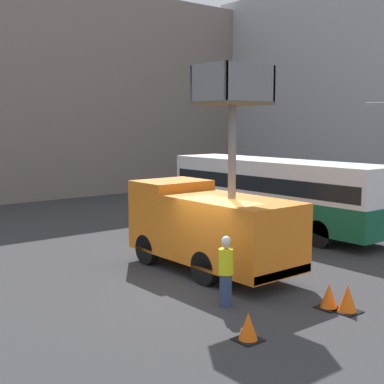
{
  "coord_description": "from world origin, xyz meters",
  "views": [
    {
      "loc": [
        -9.8,
        -11.63,
        4.73
      ],
      "look_at": [
        1.17,
        1.96,
        2.49
      ],
      "focal_mm": 50.0,
      "sensor_mm": 36.0,
      "label": 1
    }
  ],
  "objects": [
    {
      "name": "ground_plane",
      "position": [
        0.0,
        0.0,
        0.0
      ],
      "size": [
        120.0,
        120.0,
        0.0
      ],
      "primitive_type": "plane",
      "color": "#333335"
    },
    {
      "name": "road_worker_directing",
      "position": [
        6.04,
        2.69,
        0.89
      ],
      "size": [
        0.38,
        0.38,
        1.78
      ],
      "rotation": [
        0.0,
        0.0,
        2.48
      ],
      "color": "navy",
      "rests_on": "ground_plane"
    },
    {
      "name": "traffic_cone_mid_road",
      "position": [
        1.43,
        -3.97,
        0.33
      ],
      "size": [
        0.61,
        0.61,
        0.7
      ],
      "color": "black",
      "rests_on": "ground_plane"
    },
    {
      "name": "traffic_cone_far_side",
      "position": [
        -1.79,
        -3.67,
        0.3
      ],
      "size": [
        0.56,
        0.56,
        0.63
      ],
      "color": "black",
      "rests_on": "ground_plane"
    },
    {
      "name": "city_bus",
      "position": [
        7.81,
        4.32,
        1.85
      ],
      "size": [
        2.62,
        10.91,
        3.15
      ],
      "rotation": [
        0.0,
        0.0,
        1.44
      ],
      "color": "#145638",
      "rests_on": "ground_plane"
    },
    {
      "name": "utility_truck",
      "position": [
        1.17,
        1.04,
        1.61
      ],
      "size": [
        2.38,
        6.07,
        6.43
      ],
      "color": "orange",
      "rests_on": "ground_plane"
    },
    {
      "name": "road_worker_near_truck",
      "position": [
        -0.64,
        -1.69,
        0.93
      ],
      "size": [
        0.38,
        0.38,
        1.86
      ],
      "rotation": [
        0.0,
        0.0,
        4.14
      ],
      "color": "navy",
      "rests_on": "ground_plane"
    },
    {
      "name": "traffic_cone_near_truck",
      "position": [
        1.29,
        -3.51,
        0.3
      ],
      "size": [
        0.57,
        0.57,
        0.65
      ],
      "color": "black",
      "rests_on": "ground_plane"
    }
  ]
}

